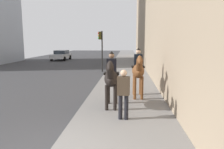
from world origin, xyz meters
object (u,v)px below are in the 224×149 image
object	(u,v)px
mounted_horse_far	(138,70)
car_near_lane	(61,55)
pedestrian_greeting	(123,91)
traffic_light_near_curb	(101,45)
mounted_horse_near	(111,77)

from	to	relation	value
mounted_horse_far	car_near_lane	bearing A→B (deg)	-155.06
pedestrian_greeting	car_near_lane	distance (m)	25.97
car_near_lane	traffic_light_near_curb	distance (m)	13.98
car_near_lane	traffic_light_near_curb	xyz separation A→B (m)	(-11.78, -7.34, 1.70)
traffic_light_near_curb	mounted_horse_near	bearing A→B (deg)	-171.05
mounted_horse_far	pedestrian_greeting	distance (m)	3.05
mounted_horse_near	traffic_light_near_curb	size ratio (longest dim) A/B	0.61
mounted_horse_near	pedestrian_greeting	world-z (taller)	mounted_horse_near
pedestrian_greeting	car_near_lane	world-z (taller)	pedestrian_greeting
pedestrian_greeting	car_near_lane	size ratio (longest dim) A/B	0.37
pedestrian_greeting	mounted_horse_near	bearing A→B (deg)	26.55
mounted_horse_far	car_near_lane	xyz separation A→B (m)	(21.17, 10.21, -0.67)
mounted_horse_near	mounted_horse_far	distance (m)	2.00
car_near_lane	pedestrian_greeting	bearing A→B (deg)	22.57
car_near_lane	traffic_light_near_curb	world-z (taller)	traffic_light_near_curb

